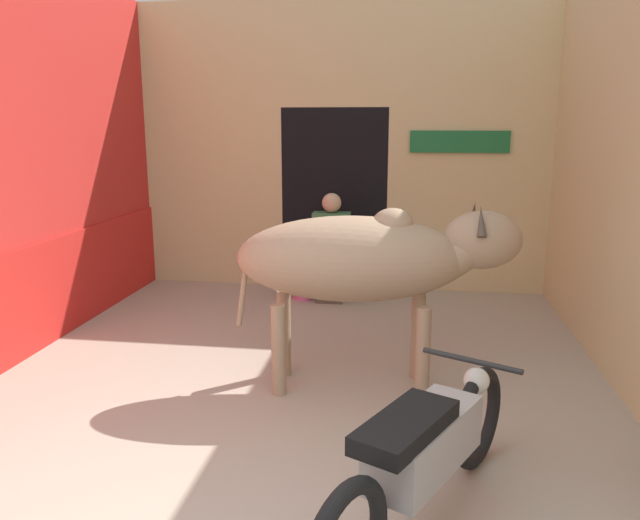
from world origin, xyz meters
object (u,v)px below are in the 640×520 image
(cow, at_px, (368,259))
(plastic_stool, at_px, (303,280))
(motorcycle_near, at_px, (424,452))
(shopkeeper_seated, at_px, (331,245))

(cow, bearing_deg, plastic_stool, 111.19)
(motorcycle_near, height_order, shopkeeper_seated, shopkeeper_seated)
(cow, distance_m, motorcycle_near, 1.85)
(motorcycle_near, xyz_separation_m, plastic_stool, (-1.32, 4.05, -0.20))
(cow, bearing_deg, shopkeeper_seated, 103.94)
(cow, relative_size, shopkeeper_seated, 1.75)
(cow, height_order, shopkeeper_seated, cow)
(cow, distance_m, plastic_stool, 2.64)
(cow, xyz_separation_m, shopkeeper_seated, (-0.58, 2.35, -0.37))
(motorcycle_near, relative_size, plastic_stool, 4.43)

